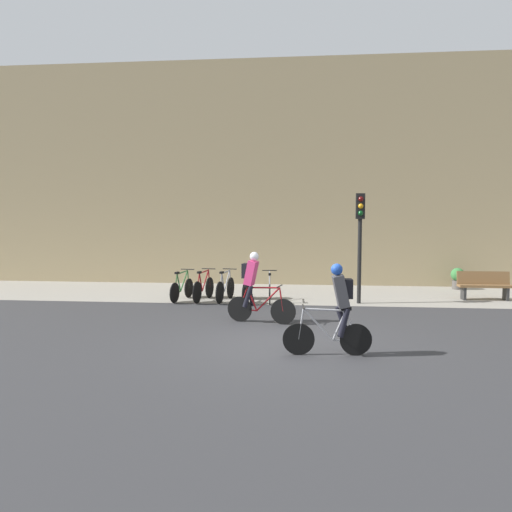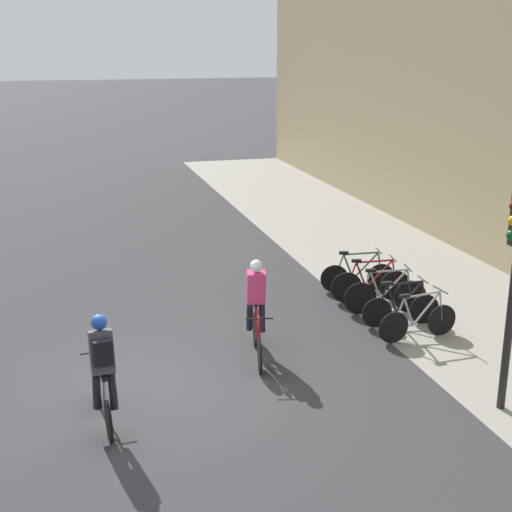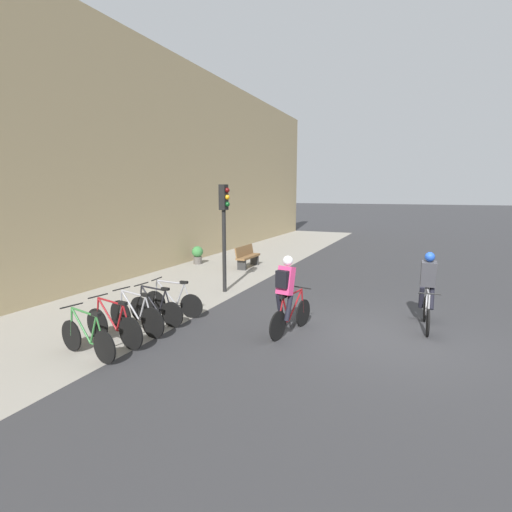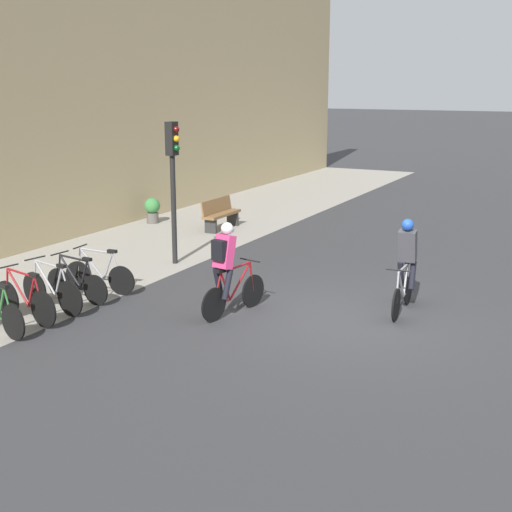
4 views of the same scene
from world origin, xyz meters
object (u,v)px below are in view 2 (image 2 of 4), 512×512
parked_bike_1 (371,284)px  parked_bike_2 (385,294)px  cyclist_grey (102,369)px  cyclist_pink (256,304)px  parked_bike_0 (358,275)px  parked_bike_4 (418,320)px  parked_bike_3 (401,307)px

parked_bike_1 → parked_bike_2: size_ratio=1.01×
cyclist_grey → cyclist_pink: bearing=124.1°
parked_bike_2 → parked_bike_1: bearing=-180.0°
cyclist_grey → parked_bike_1: (-3.77, 5.84, -0.54)m
parked_bike_0 → cyclist_grey: bearing=-52.6°
parked_bike_1 → parked_bike_4: parked_bike_1 is taller
parked_bike_1 → cyclist_grey: bearing=-57.2°
parked_bike_4 → cyclist_grey: bearing=-73.8°
cyclist_grey → parked_bike_4: size_ratio=1.06×
parked_bike_3 → cyclist_pink: bearing=-80.5°
cyclist_grey → parked_bike_4: cyclist_grey is taller
parked_bike_3 → parked_bike_4: same height
parked_bike_1 → parked_bike_2: parked_bike_2 is taller
parked_bike_0 → parked_bike_4: bearing=-0.0°
parked_bike_0 → parked_bike_3: bearing=0.0°
cyclist_pink → parked_bike_2: (-1.21, 3.07, -0.54)m
cyclist_pink → parked_bike_3: size_ratio=1.11×
cyclist_grey → parked_bike_2: (-3.08, 5.84, -0.54)m
cyclist_grey → parked_bike_1: bearing=122.8°
parked_bike_2 → parked_bike_3: 0.69m
parked_bike_0 → parked_bike_3: parked_bike_0 is taller
cyclist_pink → parked_bike_2: cyclist_pink is taller
parked_bike_0 → parked_bike_1: parked_bike_1 is taller
cyclist_pink → parked_bike_3: (-0.52, 3.07, -0.57)m
parked_bike_1 → parked_bike_4: 2.07m
cyclist_pink → parked_bike_0: bearing=130.1°
cyclist_pink → parked_bike_2: bearing=111.5°
cyclist_grey → parked_bike_0: cyclist_grey is taller
parked_bike_4 → parked_bike_1: bearing=180.0°
cyclist_grey → parked_bike_4: bearing=106.2°
parked_bike_2 → parked_bike_3: parked_bike_2 is taller
cyclist_pink → parked_bike_4: (0.18, 3.07, -0.57)m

